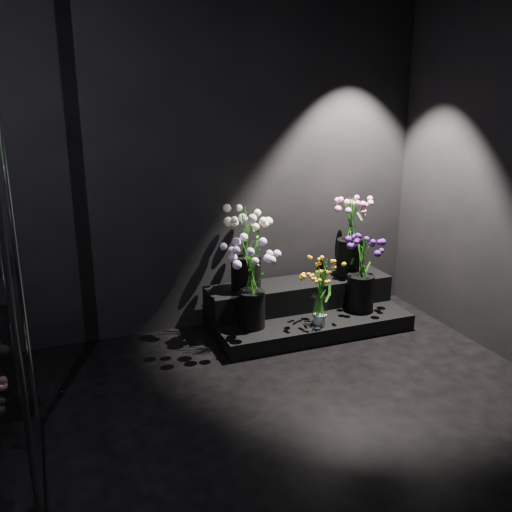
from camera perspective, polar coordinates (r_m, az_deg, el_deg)
floor at (r=3.49m, az=4.46°, el=-19.20°), size 4.00×4.00×0.00m
wall_back at (r=4.74m, az=-5.74°, el=8.91°), size 4.00×0.00×4.00m
display_riser at (r=5.05m, az=4.82°, el=-5.24°), size 1.68×0.75×0.37m
bouquet_orange_bells at (r=4.70m, az=6.50°, el=-3.59°), size 0.29×0.29×0.54m
bouquet_lilac at (r=4.55m, az=-0.45°, el=-2.11°), size 0.50×0.50×0.72m
bouquet_purple at (r=4.99m, az=10.50°, el=-1.25°), size 0.40×0.40×0.68m
bouquet_cream_roses at (r=4.74m, az=-1.02°, el=1.17°), size 0.42×0.42×0.70m
bouquet_pink_roses at (r=5.14m, az=9.47°, el=2.32°), size 0.43×0.43×0.72m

